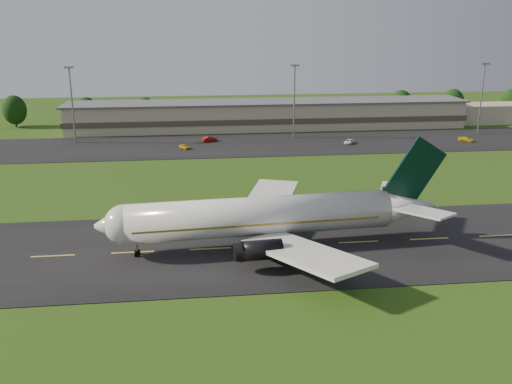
{
  "coord_description": "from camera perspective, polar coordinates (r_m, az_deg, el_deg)",
  "views": [
    {
      "loc": [
        -24.6,
        -76.6,
        31.47
      ],
      "look_at": [
        -14.39,
        8.0,
        6.0
      ],
      "focal_mm": 40.0,
      "sensor_mm": 36.0,
      "label": 1
    }
  ],
  "objects": [
    {
      "name": "light_mast_east",
      "position": [
        178.97,
        21.69,
        9.48
      ],
      "size": [
        2.4,
        1.2,
        20.35
      ],
      "color": "gray",
      "rests_on": "ground"
    },
    {
      "name": "apron",
      "position": [
        153.86,
        2.48,
        4.84
      ],
      "size": [
        260.0,
        30.0,
        0.1
      ],
      "primitive_type": "cube",
      "color": "black",
      "rests_on": "ground"
    },
    {
      "name": "terminal",
      "position": [
        177.68,
        3.28,
        7.72
      ],
      "size": [
        145.0,
        16.0,
        8.4
      ],
      "color": "tan",
      "rests_on": "ground"
    },
    {
      "name": "service_vehicle_c",
      "position": [
        155.61,
        9.28,
        5.01
      ],
      "size": [
        3.82,
        4.58,
        1.16
      ],
      "primitive_type": "imported",
      "rotation": [
        0.0,
        0.0,
        -0.55
      ],
      "color": "white",
      "rests_on": "apron"
    },
    {
      "name": "airliner",
      "position": [
        81.91,
        0.98,
        -2.47
      ],
      "size": [
        51.29,
        42.08,
        15.57
      ],
      "rotation": [
        0.0,
        0.0,
        0.07
      ],
      "color": "white",
      "rests_on": "ground"
    },
    {
      "name": "light_mast_west",
      "position": [
        160.62,
        -17.98,
        9.15
      ],
      "size": [
        2.4,
        1.2,
        20.35
      ],
      "color": "gray",
      "rests_on": "ground"
    },
    {
      "name": "ground",
      "position": [
        86.39,
        10.21,
        -5.0
      ],
      "size": [
        360.0,
        360.0,
        0.0
      ],
      "primitive_type": "plane",
      "color": "#244010",
      "rests_on": "ground"
    },
    {
      "name": "service_vehicle_d",
      "position": [
        166.59,
        20.29,
        4.97
      ],
      "size": [
        4.47,
        3.77,
        1.23
      ],
      "primitive_type": "imported",
      "rotation": [
        0.0,
        0.0,
        0.98
      ],
      "color": "#D5C10C",
      "rests_on": "apron"
    },
    {
      "name": "light_mast_centre",
      "position": [
        160.47,
        3.85,
        9.9
      ],
      "size": [
        2.4,
        1.2,
        20.35
      ],
      "color": "gray",
      "rests_on": "ground"
    },
    {
      "name": "taxiway",
      "position": [
        86.37,
        10.21,
        -4.97
      ],
      "size": [
        220.0,
        30.0,
        0.1
      ],
      "primitive_type": "cube",
      "color": "black",
      "rests_on": "ground"
    },
    {
      "name": "tree_line",
      "position": [
        192.06,
        9.14,
        8.55
      ],
      "size": [
        200.01,
        9.54,
        9.92
      ],
      "color": "black",
      "rests_on": "ground"
    },
    {
      "name": "service_vehicle_a",
      "position": [
        148.3,
        -7.18,
        4.53
      ],
      "size": [
        3.07,
        3.68,
        1.19
      ],
      "primitive_type": "imported",
      "rotation": [
        0.0,
        0.0,
        0.58
      ],
      "color": "#D09B0C",
      "rests_on": "apron"
    },
    {
      "name": "service_vehicle_b",
      "position": [
        156.78,
        -4.69,
        5.3
      ],
      "size": [
        4.39,
        3.28,
        1.38
      ],
      "primitive_type": "imported",
      "rotation": [
        0.0,
        0.0,
        2.06
      ],
      "color": "#970E0A",
      "rests_on": "apron"
    }
  ]
}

